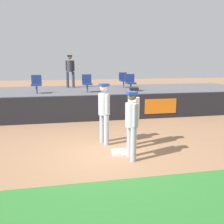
% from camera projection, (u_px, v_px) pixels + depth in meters
% --- Properties ---
extents(ground_plane, '(60.00, 60.00, 0.00)m').
position_uv_depth(ground_plane, '(110.00, 153.00, 7.40)').
color(ground_plane, '#936B4C').
extents(grass_foreground_strip, '(18.00, 2.80, 0.01)m').
position_uv_depth(grass_foreground_strip, '(147.00, 215.00, 4.42)').
color(grass_foreground_strip, '#2D722D').
rests_on(grass_foreground_strip, ground_plane).
extents(first_base, '(0.40, 0.40, 0.08)m').
position_uv_depth(first_base, '(119.00, 152.00, 7.34)').
color(first_base, white).
rests_on(first_base, ground_plane).
extents(player_fielder_home, '(0.39, 0.55, 1.80)m').
position_uv_depth(player_fielder_home, '(134.00, 113.00, 7.77)').
color(player_fielder_home, white).
rests_on(player_fielder_home, ground_plane).
extents(player_runner_visitor, '(0.35, 0.50, 1.79)m').
position_uv_depth(player_runner_visitor, '(132.00, 121.00, 6.75)').
color(player_runner_visitor, '#9EA3AD').
rests_on(player_runner_visitor, ground_plane).
extents(player_coach_visitor, '(0.43, 0.52, 1.89)m').
position_uv_depth(player_coach_visitor, '(104.00, 109.00, 8.05)').
color(player_coach_visitor, '#9EA3AD').
rests_on(player_coach_visitor, ground_plane).
extents(field_wall, '(18.00, 0.26, 1.11)m').
position_uv_depth(field_wall, '(91.00, 108.00, 11.26)').
color(field_wall, black).
rests_on(field_wall, ground_plane).
extents(bleacher_platform, '(18.00, 4.80, 1.09)m').
position_uv_depth(bleacher_platform, '(85.00, 100.00, 13.73)').
color(bleacher_platform, '#59595E').
rests_on(bleacher_platform, ground_plane).
extents(seat_front_right, '(0.47, 0.44, 0.84)m').
position_uv_depth(seat_front_right, '(130.00, 82.00, 12.89)').
color(seat_front_right, '#4C4C51').
rests_on(seat_front_right, bleacher_platform).
extents(seat_back_right, '(0.44, 0.44, 0.84)m').
position_uv_depth(seat_back_right, '(123.00, 79.00, 14.64)').
color(seat_back_right, '#4C4C51').
rests_on(seat_back_right, bleacher_platform).
extents(seat_front_left, '(0.46, 0.44, 0.84)m').
position_uv_depth(seat_front_left, '(36.00, 83.00, 11.98)').
color(seat_front_left, '#4C4C51').
rests_on(seat_front_left, bleacher_platform).
extents(seat_front_center, '(0.45, 0.44, 0.84)m').
position_uv_depth(seat_front_center, '(87.00, 82.00, 12.45)').
color(seat_front_center, '#4C4C51').
rests_on(seat_front_center, bleacher_platform).
extents(spectator_hooded, '(0.49, 0.40, 1.79)m').
position_uv_depth(spectator_hooded, '(70.00, 69.00, 14.54)').
color(spectator_hooded, '#33384C').
rests_on(spectator_hooded, bleacher_platform).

